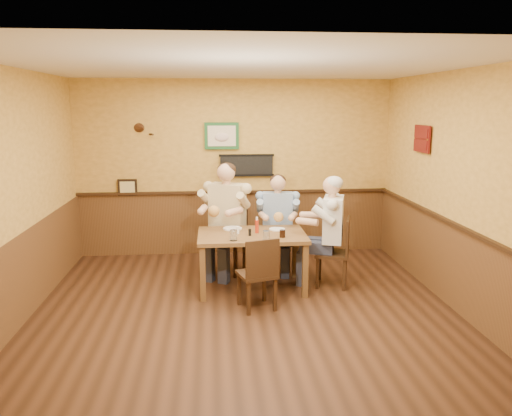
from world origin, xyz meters
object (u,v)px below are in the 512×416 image
at_px(hot_sauce_bottle, 257,226).
at_px(salt_shaker, 238,230).
at_px(diner_tan_shirt, 228,224).
at_px(pepper_shaker, 250,232).
at_px(diner_white_elder, 333,237).
at_px(chair_near_side, 257,272).
at_px(water_glass_mid, 266,236).
at_px(chair_back_left, 228,239).
at_px(dining_table, 252,240).
at_px(chair_back_right, 277,240).
at_px(water_glass_left, 233,235).
at_px(diner_blue_polo, 277,227).
at_px(chair_right_end, 332,252).
at_px(cola_tumbler, 282,234).

xyz_separation_m(hot_sauce_bottle, salt_shaker, (-0.25, -0.02, -0.05)).
relative_size(diner_tan_shirt, pepper_shaker, 16.25).
height_order(diner_white_elder, hot_sauce_bottle, diner_white_elder).
height_order(chair_near_side, hot_sauce_bottle, hot_sauce_bottle).
xyz_separation_m(water_glass_mid, hot_sauce_bottle, (-0.08, 0.39, 0.03)).
relative_size(water_glass_mid, hot_sauce_bottle, 0.65).
bearing_deg(diner_tan_shirt, water_glass_mid, -43.39).
distance_m(chair_near_side, diner_white_elder, 1.30).
bearing_deg(salt_shaker, chair_back_left, 99.62).
xyz_separation_m(dining_table, chair_back_left, (-0.30, 0.68, -0.15)).
height_order(chair_back_right, water_glass_left, chair_back_right).
relative_size(diner_tan_shirt, diner_blue_polo, 1.13).
relative_size(diner_white_elder, salt_shaker, 13.81).
relative_size(chair_back_left, chair_back_right, 1.13).
relative_size(water_glass_left, water_glass_mid, 1.08).
bearing_deg(pepper_shaker, dining_table, 71.42).
bearing_deg(chair_back_right, water_glass_left, -116.95).
relative_size(chair_right_end, diner_tan_shirt, 0.65).
bearing_deg(hot_sauce_bottle, water_glass_mid, -78.23).
height_order(water_glass_mid, salt_shaker, water_glass_mid).
bearing_deg(chair_near_side, hot_sauce_bottle, -111.53).
bearing_deg(diner_tan_shirt, chair_back_left, 23.45).
relative_size(chair_back_left, pepper_shaker, 11.37).
distance_m(chair_back_left, diner_tan_shirt, 0.22).
relative_size(diner_tan_shirt, salt_shaker, 14.89).
bearing_deg(water_glass_mid, salt_shaker, 131.88).
distance_m(dining_table, diner_white_elder, 1.08).
bearing_deg(pepper_shaker, chair_near_side, -86.07).
height_order(chair_back_right, diner_tan_shirt, diner_tan_shirt).
height_order(dining_table, diner_blue_polo, diner_blue_polo).
relative_size(diner_blue_polo, hot_sauce_bottle, 6.58).
distance_m(diner_blue_polo, diner_white_elder, 0.98).
xyz_separation_m(chair_right_end, pepper_shaker, (-1.12, -0.13, 0.33)).
bearing_deg(hot_sauce_bottle, water_glass_left, -132.84).
xyz_separation_m(chair_back_right, diner_blue_polo, (0.00, 0.00, 0.19)).
relative_size(water_glass_mid, cola_tumbler, 1.31).
relative_size(diner_white_elder, water_glass_mid, 10.63).
height_order(chair_back_right, diner_blue_polo, diner_blue_polo).
distance_m(chair_right_end, salt_shaker, 1.31).
xyz_separation_m(diner_white_elder, water_glass_mid, (-0.93, -0.39, 0.15)).
relative_size(chair_back_left, water_glass_mid, 8.02).
bearing_deg(diner_white_elder, cola_tumbler, -53.68).
bearing_deg(salt_shaker, diner_white_elder, 0.70).
height_order(chair_right_end, diner_white_elder, diner_white_elder).
xyz_separation_m(water_glass_left, hot_sauce_bottle, (0.32, 0.35, 0.03)).
bearing_deg(diner_white_elder, pepper_shaker, -66.17).
bearing_deg(diner_blue_polo, cola_tumbler, -88.18).
bearing_deg(diner_tan_shirt, diner_blue_polo, 29.52).
xyz_separation_m(diner_blue_polo, water_glass_left, (-0.69, -1.08, 0.18)).
bearing_deg(chair_near_side, diner_blue_polo, -123.12).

